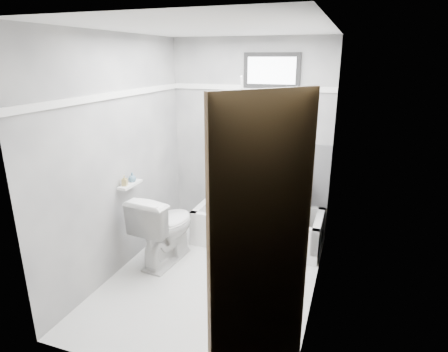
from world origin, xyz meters
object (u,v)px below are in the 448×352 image
at_px(soap_bottle_a, 125,181).
at_px(soap_bottle_b, 132,177).
at_px(toilet, 165,228).
at_px(door, 292,278).
at_px(bathtub, 258,226).
at_px(office_chair, 286,197).

height_order(soap_bottle_a, soap_bottle_b, soap_bottle_a).
height_order(toilet, door, door).
distance_m(soap_bottle_a, soap_bottle_b, 0.14).
bearing_deg(toilet, bathtub, -132.47).
bearing_deg(office_chair, toilet, -158.11).
height_order(bathtub, door, door).
distance_m(toilet, soap_bottle_b, 0.65).
bearing_deg(door, bathtub, 108.75).
relative_size(soap_bottle_a, soap_bottle_b, 1.09).
relative_size(bathtub, toilet, 1.86).
distance_m(toilet, door, 2.25).
relative_size(office_chair, door, 0.49).
bearing_deg(bathtub, office_chair, 8.91).
xyz_separation_m(bathtub, soap_bottle_a, (-1.17, -0.97, 0.76)).
bearing_deg(bathtub, door, -71.25).
bearing_deg(office_chair, soap_bottle_a, -158.33).
bearing_deg(soap_bottle_b, door, -35.78).
distance_m(office_chair, door, 2.33).
relative_size(door, soap_bottle_a, 17.41).
xyz_separation_m(toilet, door, (1.60, -1.46, 0.60)).
height_order(door, soap_bottle_a, door).
xyz_separation_m(office_chair, soap_bottle_a, (-1.49, -1.02, 0.36)).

